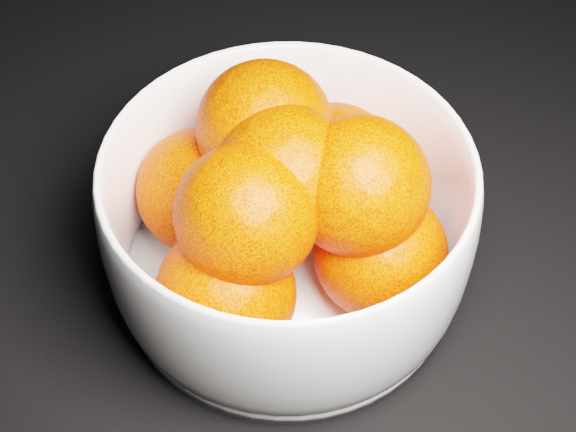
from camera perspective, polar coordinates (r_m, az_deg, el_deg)
name	(u,v)px	position (r m, az deg, el deg)	size (l,w,h in m)	color
bowl	(288,222)	(0.51, 0.00, -0.42)	(0.24, 0.24, 0.11)	white
orange_pile	(288,199)	(0.49, 0.00, 1.22)	(0.19, 0.17, 0.14)	#FF3403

